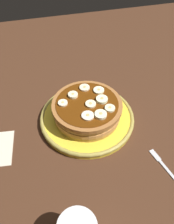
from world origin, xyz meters
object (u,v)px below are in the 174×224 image
at_px(plate, 87,117).
at_px(banana_slice_4, 102,99).
at_px(pancake_stack, 86,110).
at_px(banana_slice_7, 110,108).
at_px(banana_slice_2, 88,116).
at_px(banana_slice_3, 85,88).
at_px(banana_slice_1, 73,95).
at_px(fork, 165,167).
at_px(banana_slice_0, 91,104).
at_px(banana_slice_6, 101,115).
at_px(banana_slice_5, 63,103).
at_px(banana_slice_8, 99,90).

height_order(plate, banana_slice_4, banana_slice_4).
relative_size(plate, banana_slice_4, 8.44).
relative_size(pancake_stack, banana_slice_7, 7.02).
relative_size(banana_slice_2, banana_slice_3, 1.10).
bearing_deg(banana_slice_1, pancake_stack, 38.29).
height_order(banana_slice_2, banana_slice_3, same).
bearing_deg(plate, banana_slice_4, 90.86).
distance_m(plate, fork, 0.25).
height_order(banana_slice_1, fork, banana_slice_1).
relative_size(banana_slice_2, banana_slice_4, 1.02).
xyz_separation_m(plate, banana_slice_7, (0.04, 0.05, 0.06)).
relative_size(banana_slice_0, banana_slice_1, 1.05).
relative_size(banana_slice_6, banana_slice_7, 1.15).
bearing_deg(banana_slice_4, banana_slice_3, -150.59).
height_order(banana_slice_0, fork, banana_slice_0).
xyz_separation_m(banana_slice_5, fork, (0.21, 0.21, -0.07)).
relative_size(plate, banana_slice_1, 9.91).
xyz_separation_m(banana_slice_1, banana_slice_2, (0.08, 0.02, -0.00)).
height_order(banana_slice_6, fork, banana_slice_6).
bearing_deg(plate, pancake_stack, -114.08).
bearing_deg(banana_slice_1, banana_slice_3, 120.48).
relative_size(banana_slice_3, banana_slice_8, 0.96).
bearing_deg(plate, banana_slice_2, -12.11).
relative_size(banana_slice_3, fork, 0.23).
xyz_separation_m(banana_slice_0, banana_slice_7, (0.03, 0.05, -0.00)).
xyz_separation_m(banana_slice_3, banana_slice_6, (0.11, 0.01, 0.00)).
relative_size(banana_slice_0, banana_slice_4, 0.89).
relative_size(banana_slice_1, banana_slice_2, 0.83).
xyz_separation_m(banana_slice_4, banana_slice_6, (0.05, -0.02, -0.00)).
xyz_separation_m(banana_slice_4, fork, (0.20, 0.11, -0.07)).
bearing_deg(banana_slice_0, pancake_stack, -132.77).
relative_size(pancake_stack, banana_slice_5, 7.48).
bearing_deg(banana_slice_6, banana_slice_4, 160.12).
bearing_deg(banana_slice_5, banana_slice_8, 102.87).
bearing_deg(banana_slice_5, fork, 44.78).
bearing_deg(banana_slice_2, banana_slice_8, 147.53).
height_order(plate, banana_slice_1, banana_slice_1).
xyz_separation_m(pancake_stack, banana_slice_0, (0.01, 0.01, 0.03)).
xyz_separation_m(banana_slice_7, banana_slice_8, (-0.08, -0.01, -0.00)).
bearing_deg(banana_slice_3, banana_slice_5, -57.44).
xyz_separation_m(banana_slice_2, banana_slice_8, (-0.09, 0.05, 0.00)).
height_order(pancake_stack, banana_slice_0, banana_slice_0).
bearing_deg(fork, banana_slice_0, -143.67).
height_order(banana_slice_4, banana_slice_5, banana_slice_4).
bearing_deg(pancake_stack, banana_slice_3, 170.68).
distance_m(banana_slice_4, banana_slice_7, 0.04).
bearing_deg(banana_slice_3, banana_slice_4, 29.41).
height_order(banana_slice_5, banana_slice_7, same).
distance_m(plate, banana_slice_2, 0.08).
bearing_deg(banana_slice_7, banana_slice_4, -162.86).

